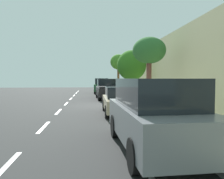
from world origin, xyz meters
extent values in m
plane|color=#2C2C2C|center=(0.00, 0.00, 0.00)|extent=(65.96, 65.96, 0.00)
cube|color=#ACAE87|center=(3.57, 0.00, 0.06)|extent=(3.22, 41.22, 0.13)
cube|color=gray|center=(1.88, 0.00, 0.06)|extent=(0.16, 41.22, 0.13)
cube|color=white|center=(-2.72, -11.11, 0.00)|extent=(0.14, 2.20, 0.01)
cube|color=white|center=(-2.72, -6.91, 0.00)|extent=(0.14, 2.20, 0.01)
cube|color=white|center=(-2.72, -2.71, 0.00)|extent=(0.14, 2.20, 0.01)
cube|color=white|center=(-2.72, 1.49, 0.00)|extent=(0.14, 2.20, 0.01)
cube|color=white|center=(-2.72, 5.69, 0.00)|extent=(0.14, 2.20, 0.01)
cube|color=white|center=(-2.72, 9.89, 0.00)|extent=(0.14, 2.20, 0.01)
cube|color=white|center=(-2.72, 14.09, 0.00)|extent=(0.14, 2.20, 0.01)
cube|color=white|center=(-2.72, 18.29, 0.00)|extent=(0.14, 2.20, 0.01)
cube|color=white|center=(0.41, 0.00, 0.00)|extent=(0.12, 41.22, 0.01)
cube|color=tan|center=(5.43, 0.00, 2.69)|extent=(0.50, 41.22, 5.39)
cube|color=slate|center=(0.93, -10.14, 0.78)|extent=(2.05, 4.76, 0.90)
cube|color=black|center=(0.93, -10.14, 1.61)|extent=(1.77, 3.15, 0.76)
cylinder|color=black|center=(1.76, -8.65, 0.38)|extent=(0.24, 0.77, 0.76)
cylinder|color=black|center=(0.01, -8.71, 0.38)|extent=(0.24, 0.77, 0.76)
cylinder|color=black|center=(1.85, -11.56, 0.38)|extent=(0.24, 0.77, 0.76)
cylinder|color=black|center=(0.11, -11.62, 0.38)|extent=(0.24, 0.77, 0.76)
cube|color=tan|center=(0.84, -3.83, 0.60)|extent=(1.81, 4.42, 0.64)
cube|color=black|center=(0.84, -3.83, 1.22)|extent=(1.57, 2.12, 0.60)
cylinder|color=black|center=(1.66, -2.48, 0.33)|extent=(0.23, 0.66, 0.66)
cylinder|color=black|center=(0.05, -2.46, 0.33)|extent=(0.23, 0.66, 0.66)
cylinder|color=black|center=(1.63, -5.21, 0.33)|extent=(0.23, 0.66, 0.66)
cylinder|color=black|center=(0.02, -5.19, 0.33)|extent=(0.23, 0.66, 0.66)
cube|color=black|center=(0.80, 5.19, 0.75)|extent=(2.10, 5.35, 0.80)
cube|color=black|center=(0.78, 6.12, 1.55)|extent=(1.76, 1.55, 0.80)
cube|color=black|center=(0.84, 4.00, 1.21)|extent=(1.93, 2.70, 0.12)
cylinder|color=black|center=(1.66, 6.86, 0.40)|extent=(0.24, 0.81, 0.80)
cylinder|color=black|center=(-0.14, 6.81, 0.40)|extent=(0.24, 0.81, 0.80)
cylinder|color=black|center=(1.75, 3.57, 0.40)|extent=(0.24, 0.81, 0.80)
cylinder|color=black|center=(-0.05, 3.52, 0.40)|extent=(0.24, 0.81, 0.80)
cube|color=#1E512D|center=(0.71, 13.61, 0.78)|extent=(2.20, 4.81, 0.90)
cube|color=black|center=(0.71, 13.61, 1.61)|extent=(1.87, 3.20, 0.76)
cylinder|color=black|center=(1.68, 15.00, 0.38)|extent=(0.27, 0.77, 0.76)
cylinder|color=black|center=(-0.07, 15.12, 0.38)|extent=(0.27, 0.77, 0.76)
cylinder|color=black|center=(1.49, 12.09, 0.38)|extent=(0.27, 0.77, 0.76)
cylinder|color=black|center=(-0.26, 12.21, 0.38)|extent=(0.27, 0.77, 0.76)
torus|color=black|center=(1.03, 1.23, 0.34)|extent=(0.52, 0.50, 0.68)
torus|color=black|center=(1.78, 0.51, 0.34)|extent=(0.52, 0.50, 0.68)
cylinder|color=#1926A5|center=(1.31, 0.96, 0.42)|extent=(0.49, 0.47, 0.50)
cylinder|color=#1926A5|center=(1.58, 0.71, 0.41)|extent=(0.13, 0.12, 0.47)
cylinder|color=#1926A5|center=(1.35, 0.92, 0.65)|extent=(0.55, 0.53, 0.05)
cylinder|color=#1926A5|center=(1.66, 0.63, 0.26)|extent=(0.28, 0.27, 0.19)
cylinder|color=#1926A5|center=(1.70, 0.59, 0.49)|extent=(0.22, 0.21, 0.33)
cylinder|color=#1926A5|center=(1.06, 1.20, 0.50)|extent=(0.11, 0.10, 0.33)
cube|color=black|center=(1.61, 0.67, 0.68)|extent=(0.24, 0.24, 0.05)
cylinder|color=black|center=(1.09, 1.17, 0.72)|extent=(0.34, 0.35, 0.03)
cylinder|color=#C6B284|center=(1.69, 0.47, 0.41)|extent=(0.15, 0.15, 0.81)
cylinder|color=#C6B284|center=(1.52, 0.37, 0.41)|extent=(0.15, 0.15, 0.81)
cube|color=white|center=(1.61, 0.42, 1.10)|extent=(0.44, 0.40, 0.57)
cylinder|color=white|center=(1.83, 0.56, 1.07)|extent=(0.10, 0.10, 0.54)
cylinder|color=white|center=(1.39, 0.28, 1.07)|extent=(0.10, 0.10, 0.54)
sphere|color=#BA6A62|center=(1.61, 0.42, 1.50)|extent=(0.23, 0.23, 0.23)
sphere|color=navy|center=(1.61, 0.42, 1.54)|extent=(0.25, 0.25, 0.25)
cube|color=black|center=(1.71, 0.25, 1.12)|extent=(0.35, 0.31, 0.44)
cylinder|color=brown|center=(3.13, -1.44, 1.69)|extent=(0.35, 0.35, 3.13)
ellipsoid|color=#2E652F|center=(3.13, -1.44, 3.87)|extent=(2.24, 2.24, 1.78)
cylinder|color=brown|center=(3.13, 4.92, 1.30)|extent=(0.30, 0.30, 2.35)
ellipsoid|color=#306C1E|center=(3.13, 4.92, 3.25)|extent=(2.80, 2.80, 2.88)
cylinder|color=brown|center=(3.13, 15.09, 1.91)|extent=(0.31, 0.31, 3.56)
ellipsoid|color=#448128|center=(3.13, 15.09, 4.31)|extent=(2.27, 2.27, 2.15)
cylinder|color=black|center=(3.37, -6.09, 0.54)|extent=(0.15, 0.15, 0.83)
cylinder|color=black|center=(3.57, -6.11, 0.54)|extent=(0.15, 0.15, 0.83)
cube|color=#264C26|center=(3.47, -6.10, 1.25)|extent=(0.40, 0.26, 0.59)
cylinder|color=#264C26|center=(3.21, -6.08, 1.22)|extent=(0.10, 0.10, 0.56)
cylinder|color=#264C26|center=(3.73, -6.13, 1.22)|extent=(0.10, 0.10, 0.56)
sphere|color=#968C66|center=(3.47, -6.10, 1.66)|extent=(0.23, 0.23, 0.23)
cylinder|color=red|center=(2.31, -8.90, 0.48)|extent=(0.22, 0.22, 0.70)
sphere|color=red|center=(2.31, -8.90, 0.87)|extent=(0.20, 0.20, 0.20)
camera|label=1|loc=(-0.80, -16.08, 2.00)|focal=35.45mm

